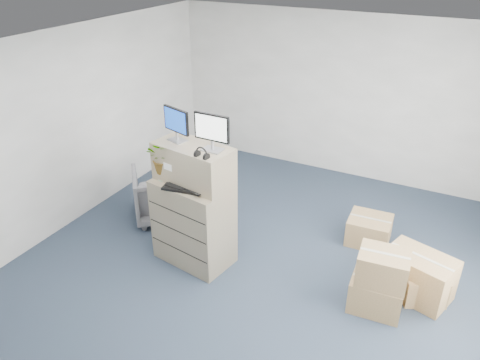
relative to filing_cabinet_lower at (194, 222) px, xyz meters
name	(u,v)px	position (x,y,z in m)	size (l,w,h in m)	color
ground	(249,280)	(0.85, -0.09, -0.57)	(7.00, 7.00, 0.00)	#222C3E
wall_back	(340,97)	(0.85, 3.42, 0.83)	(6.00, 0.02, 2.80)	#B3B2AA
filing_cabinet_lower	(194,222)	(0.00, 0.00, 0.00)	(0.98, 0.60, 1.14)	gray
filing_cabinet_upper	(193,164)	(0.01, 0.05, 0.81)	(0.98, 0.49, 0.49)	gray
monitor_left	(176,123)	(-0.23, 0.09, 1.29)	(0.41, 0.22, 0.42)	#99999E
monitor_right	(212,130)	(0.29, 0.04, 1.31)	(0.45, 0.18, 0.45)	#99999E
headphones	(202,154)	(0.28, -0.18, 1.10)	(0.17, 0.17, 0.02)	black
keyboard	(187,188)	(0.03, -0.15, 0.58)	(0.58, 0.24, 0.03)	black
mouse	(203,193)	(0.27, -0.17, 0.59)	(0.12, 0.07, 0.04)	silver
water_bottle	(200,172)	(0.08, 0.07, 0.71)	(0.08, 0.08, 0.29)	gray
phone_dock	(193,178)	(0.00, 0.04, 0.62)	(0.08, 0.07, 0.15)	silver
external_drive	(219,185)	(0.35, 0.07, 0.60)	(0.23, 0.17, 0.07)	black
tissue_box	(218,179)	(0.35, 0.06, 0.69)	(0.25, 0.12, 0.09)	#3F99D8
potted_plant	(164,162)	(-0.36, -0.04, 0.80)	(0.42, 0.45, 0.41)	#92A787
office_chair	(162,191)	(-1.01, 0.70, -0.14)	(0.83, 0.78, 0.85)	#5C5C61
cardboard_boxes	(395,269)	(2.48, 0.62, -0.29)	(1.51, 1.82, 0.78)	olive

